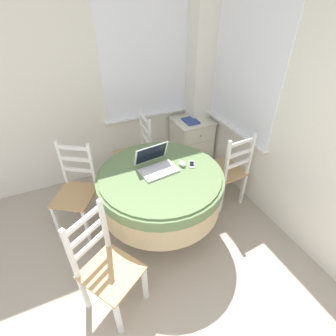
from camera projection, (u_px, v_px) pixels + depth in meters
The scene contains 11 objects.
corner_room_shell at pixel (181, 109), 2.42m from camera, with size 4.44×4.87×2.55m.
round_dining_table at pixel (161, 187), 2.57m from camera, with size 1.21×1.21×0.77m.
laptop at pixel (156, 165), 2.50m from camera, with size 0.38×0.33×0.23m.
computer_mouse at pixel (182, 164), 2.56m from camera, with size 0.06×0.09×0.04m.
cell_phone at pixel (192, 164), 2.58m from camera, with size 0.10×0.13×0.01m.
dining_chair_near_back_window at pixel (136, 154), 3.32m from camera, with size 0.43×0.40×0.97m.
dining_chair_near_right_window at pixel (228, 171), 3.03m from camera, with size 0.41×0.45×0.97m.
dining_chair_camera_near at pixel (107, 268), 2.02m from camera, with size 0.54×0.56×0.97m.
dining_chair_left_flank at pixel (77, 192), 2.74m from camera, with size 0.55×0.56×0.97m.
corner_cabinet at pixel (191, 142), 3.78m from camera, with size 0.51×0.49×0.69m.
book_on_cabinet at pixel (191, 121), 3.53m from camera, with size 0.17×0.23×0.02m.
Camera 1 is at (0.22, -0.09, 2.27)m, focal length 28.00 mm.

